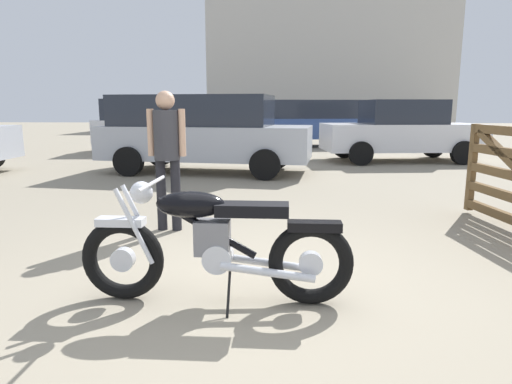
% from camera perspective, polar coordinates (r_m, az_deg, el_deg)
% --- Properties ---
extents(ground_plane, '(80.00, 80.00, 0.00)m').
position_cam_1_polar(ground_plane, '(3.67, 0.36, -12.79)').
color(ground_plane, gray).
extents(vintage_motorcycle, '(2.08, 0.62, 0.94)m').
position_cam_1_polar(vintage_motorcycle, '(3.38, -5.53, -6.78)').
color(vintage_motorcycle, black).
rests_on(vintage_motorcycle, ground_plane).
extents(bystander, '(0.46, 0.30, 1.66)m').
position_cam_1_polar(bystander, '(5.35, -11.41, 5.79)').
color(bystander, black).
rests_on(bystander, ground_plane).
extents(red_hatchback_near, '(4.89, 2.42, 1.74)m').
position_cam_1_polar(red_hatchback_near, '(10.23, -7.02, 7.80)').
color(red_hatchback_near, black).
rests_on(red_hatchback_near, ground_plane).
extents(silver_sedan_mid, '(4.84, 2.29, 1.74)m').
position_cam_1_polar(silver_sedan_mid, '(15.38, -11.59, 8.66)').
color(silver_sedan_mid, black).
rests_on(silver_sedan_mid, ground_plane).
extents(pale_sedan_back, '(4.92, 2.54, 1.74)m').
position_cam_1_polar(pale_sedan_back, '(17.29, 8.38, 8.98)').
color(pale_sedan_back, black).
rests_on(pale_sedan_back, ground_plane).
extents(white_estate_far, '(4.36, 2.27, 1.67)m').
position_cam_1_polar(white_estate_far, '(12.89, 18.17, 7.50)').
color(white_estate_far, black).
rests_on(white_estate_far, ground_plane).
extents(industrial_building, '(19.05, 9.49, 24.17)m').
position_cam_1_polar(industrial_building, '(38.71, 9.13, 17.19)').
color(industrial_building, beige).
rests_on(industrial_building, ground_plane).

